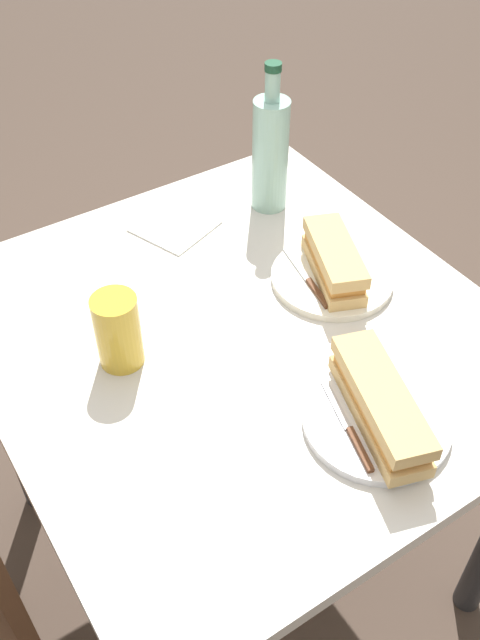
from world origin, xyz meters
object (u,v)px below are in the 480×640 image
baguette_sandwich_near (380,404)px  baguette_sandwich_far (334,261)px  dining_table (240,378)px  beer_glass (118,331)px  water_bottle (270,152)px  plate_near (377,421)px  plate_far (332,278)px  knife_near (349,430)px  knife_far (309,280)px

baguette_sandwich_near → baguette_sandwich_far: bearing=-26.7°
dining_table → baguette_sandwich_far: 0.28m
dining_table → beer_glass: beer_glass is taller
baguette_sandwich_far → water_bottle: bearing=-8.7°
water_bottle → beer_glass: 0.52m
plate_near → water_bottle: 0.62m
plate_far → beer_glass: 0.43m
knife_near → beer_glass: 0.40m
dining_table → knife_far: bearing=-82.8°
baguette_sandwich_far → knife_far: 0.06m
baguette_sandwich_near → knife_near: 0.06m
plate_far → water_bottle: water_bottle is taller
plate_near → knife_far: knife_far is taller
baguette_sandwich_near → water_bottle: bearing=-18.7°
baguette_sandwich_near → water_bottle: size_ratio=0.80×
dining_table → plate_near: (-0.29, -0.06, 0.14)m
dining_table → baguette_sandwich_near: bearing=-168.0°
dining_table → beer_glass: 0.29m
knife_near → plate_far: knife_near is taller
water_bottle → knife_far: bearing=160.7°
baguette_sandwich_near → baguette_sandwich_far: 0.34m
dining_table → plate_far: 0.26m
knife_far → plate_far: bearing=-99.3°
knife_near → beer_glass: bearing=33.1°
plate_far → dining_table: bearing=93.4°
dining_table → knife_near: (-0.29, -0.01, 0.15)m
baguette_sandwich_near → plate_far: 0.34m
knife_near → knife_far: (0.31, -0.15, 0.00)m
baguette_sandwich_near → knife_far: size_ratio=1.40×
plate_near → baguette_sandwich_far: bearing=-26.7°
plate_far → water_bottle: (0.27, -0.04, 0.12)m
knife_far → baguette_sandwich_near: bearing=161.7°
knife_near → knife_far: 0.34m
plate_far → water_bottle: 0.30m
dining_table → baguette_sandwich_near: baguette_sandwich_near is taller
dining_table → knife_near: knife_near is taller
plate_near → knife_near: size_ratio=1.30×
baguette_sandwich_far → knife_far: baguette_sandwich_far is taller
baguette_sandwich_near → beer_glass: size_ratio=1.87×
dining_table → knife_far: 0.22m
knife_near → knife_far: bearing=-26.8°
knife_near → baguette_sandwich_far: size_ratio=0.84×
baguette_sandwich_far → water_bottle: water_bottle is taller
plate_near → baguette_sandwich_far: size_ratio=1.09×
beer_glass → baguette_sandwich_far: bearing=-94.4°
beer_glass → knife_near: bearing=-146.9°
water_bottle → plate_far: bearing=171.3°
plate_near → knife_near: bearing=84.9°
knife_far → water_bottle: (0.26, -0.09, 0.11)m
baguette_sandwich_far → dining_table: bearing=93.4°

